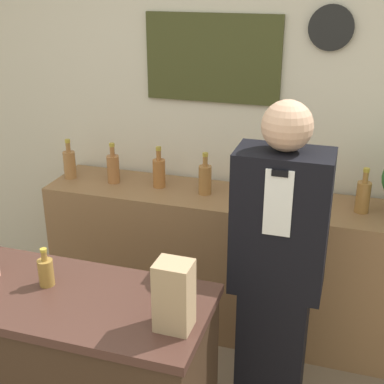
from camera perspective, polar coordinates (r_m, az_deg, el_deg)
back_wall at (r=3.41m, az=4.14°, el=8.05°), size 5.20×0.09×2.70m
back_shelf at (r=3.46m, az=3.90°, el=-7.63°), size 2.32×0.47×0.94m
display_counter at (r=2.64m, az=-14.18°, el=-19.01°), size 1.40×0.55×0.97m
shopkeeper at (r=2.62m, az=9.02°, el=-8.89°), size 0.43×0.27×1.71m
paper_bag at (r=2.00m, az=-1.93°, el=-11.02°), size 0.14×0.12×0.28m
counter_bottle_2 at (r=2.37m, az=-15.32°, el=-8.16°), size 0.07×0.07×0.17m
shelf_bottle_0 at (r=3.59m, az=-12.93°, el=2.97°), size 0.08×0.08×0.26m
shelf_bottle_1 at (r=3.46m, az=-8.40°, el=2.57°), size 0.08×0.08×0.26m
shelf_bottle_2 at (r=3.36m, az=-3.54°, el=2.14°), size 0.08×0.08×0.26m
shelf_bottle_3 at (r=3.25m, az=1.40°, el=1.44°), size 0.08×0.08×0.26m
shelf_bottle_4 at (r=3.18m, az=6.72°, el=0.82°), size 0.08×0.08×0.26m
shelf_bottle_5 at (r=3.15m, az=12.23°, el=0.25°), size 0.08×0.08×0.26m
shelf_bottle_6 at (r=3.15m, az=17.79°, el=-0.38°), size 0.08×0.08×0.26m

